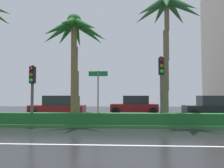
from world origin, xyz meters
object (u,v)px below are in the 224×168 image
at_px(car_in_traffic_second, 134,105).
at_px(car_in_traffic_third, 213,107).
at_px(palm_tree_centre_left, 74,37).
at_px(car_in_traffic_leading, 58,107).
at_px(palm_tree_centre, 167,17).
at_px(traffic_signal_median_right, 161,77).
at_px(street_name_sign, 98,89).
at_px(traffic_signal_median_left, 32,83).

distance_m(car_in_traffic_second, car_in_traffic_third, 6.72).
distance_m(palm_tree_centre_left, car_in_traffic_leading, 6.41).
bearing_deg(car_in_traffic_third, palm_tree_centre_left, 21.81).
distance_m(car_in_traffic_leading, car_in_traffic_third, 12.10).
bearing_deg(car_in_traffic_third, palm_tree_centre, 43.90).
xyz_separation_m(traffic_signal_median_right, street_name_sign, (-3.57, 0.09, -0.66)).
height_order(street_name_sign, car_in_traffic_third, street_name_sign).
bearing_deg(palm_tree_centre_left, palm_tree_centre, -0.59).
bearing_deg(car_in_traffic_third, car_in_traffic_second, -28.41).
relative_size(palm_tree_centre_left, traffic_signal_median_left, 2.04).
distance_m(palm_tree_centre_left, palm_tree_centre, 5.85).
xyz_separation_m(traffic_signal_median_left, car_in_traffic_leading, (-0.10, 5.29, -1.59)).
distance_m(palm_tree_centre, street_name_sign, 6.12).
xyz_separation_m(palm_tree_centre, street_name_sign, (-4.10, -0.91, -4.45)).
distance_m(palm_tree_centre_left, traffic_signal_median_left, 3.84).
bearing_deg(palm_tree_centre, street_name_sign, -167.48).
relative_size(traffic_signal_median_right, street_name_sign, 1.25).
distance_m(traffic_signal_median_right, car_in_traffic_third, 7.15).
bearing_deg(car_in_traffic_second, palm_tree_centre, 103.40).
xyz_separation_m(traffic_signal_median_left, car_in_traffic_second, (6.09, 8.49, -1.59)).
bearing_deg(street_name_sign, palm_tree_centre, 12.52).
bearing_deg(palm_tree_centre_left, car_in_traffic_leading, 118.81).
bearing_deg(car_in_traffic_second, street_name_sign, 73.72).
bearing_deg(street_name_sign, car_in_traffic_second, 73.72).
xyz_separation_m(palm_tree_centre, traffic_signal_median_left, (-7.81, -1.26, -4.12)).
xyz_separation_m(palm_tree_centre, car_in_traffic_leading, (-7.91, 4.03, -5.70)).
relative_size(car_in_traffic_leading, car_in_traffic_second, 1.00).
height_order(traffic_signal_median_right, street_name_sign, traffic_signal_median_right).
xyz_separation_m(palm_tree_centre, traffic_signal_median_right, (-0.52, -1.00, -3.79)).
bearing_deg(car_in_traffic_third, street_name_sign, 30.80).
distance_m(traffic_signal_median_right, street_name_sign, 3.64).
bearing_deg(palm_tree_centre, traffic_signal_median_right, -117.67).
height_order(palm_tree_centre_left, palm_tree_centre, palm_tree_centre).
height_order(palm_tree_centre_left, car_in_traffic_third, palm_tree_centre_left).
bearing_deg(palm_tree_centre, traffic_signal_median_left, -170.81).
relative_size(traffic_signal_median_left, car_in_traffic_second, 0.76).
relative_size(palm_tree_centre, car_in_traffic_third, 1.85).
bearing_deg(palm_tree_centre, car_in_traffic_leading, 153.03).
height_order(car_in_traffic_leading, car_in_traffic_second, same).
distance_m(traffic_signal_median_left, street_name_sign, 3.75).
relative_size(street_name_sign, car_in_traffic_second, 0.70).
xyz_separation_m(traffic_signal_median_right, car_in_traffic_leading, (-7.39, 5.02, -1.92)).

